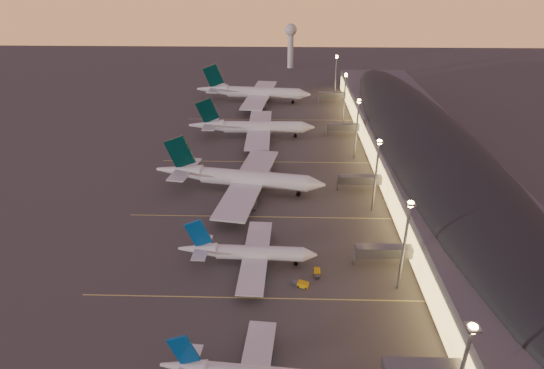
{
  "coord_description": "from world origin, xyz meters",
  "views": [
    {
      "loc": [
        5.95,
        -94.34,
        77.33
      ],
      "look_at": [
        2.0,
        45.0,
        7.0
      ],
      "focal_mm": 30.0,
      "sensor_mm": 36.0,
      "label": 1
    }
  ],
  "objects": [
    {
      "name": "airliner_wide_mid",
      "position": [
        -9.26,
        109.12,
        4.91
      ],
      "size": [
        59.38,
        53.87,
        19.06
      ],
      "rotation": [
        0.0,
        0.0,
        0.01
      ],
      "color": "silver",
      "rests_on": "ground"
    },
    {
      "name": "baggage_tug_d",
      "position": [
        15.4,
        4.97,
        0.53
      ],
      "size": [
        1.83,
        3.95,
        1.17
      ],
      "rotation": [
        0.0,
        0.0,
        1.55
      ],
      "color": "#DCA309",
      "rests_on": "ground"
    },
    {
      "name": "lane_markings",
      "position": [
        0.0,
        40.0,
        0.01
      ],
      "size": [
        90.0,
        180.36,
        0.0
      ],
      "color": "#D8C659",
      "rests_on": "ground"
    },
    {
      "name": "ground",
      "position": [
        0.0,
        0.0,
        0.0
      ],
      "size": [
        700.0,
        700.0,
        0.0
      ],
      "primitive_type": "plane",
      "color": "#3F3D3A"
    },
    {
      "name": "terminal_building",
      "position": [
        61.84,
        72.47,
        8.78
      ],
      "size": [
        56.35,
        255.0,
        17.46
      ],
      "color": "#4D4D52",
      "rests_on": "ground"
    },
    {
      "name": "radar_tower",
      "position": [
        10.0,
        260.0,
        21.87
      ],
      "size": [
        9.0,
        9.0,
        32.5
      ],
      "color": "silver",
      "rests_on": "ground"
    },
    {
      "name": "light_masts",
      "position": [
        36.0,
        65.0,
        17.55
      ],
      "size": [
        2.2,
        217.2,
        25.9
      ],
      "color": "slate",
      "rests_on": "ground"
    },
    {
      "name": "airliner_wide_near",
      "position": [
        -10.17,
        53.47,
        5.2
      ],
      "size": [
        63.0,
        58.06,
        20.2
      ],
      "rotation": [
        0.0,
        0.0,
        -0.16
      ],
      "color": "silver",
      "rests_on": "ground"
    },
    {
      "name": "airliner_wide_far",
      "position": [
        -12.44,
        167.44,
        5.58
      ],
      "size": [
        67.8,
        62.16,
        21.69
      ],
      "rotation": [
        0.0,
        0.0,
        -0.11
      ],
      "color": "silver",
      "rests_on": "ground"
    },
    {
      "name": "airliner_narrow_north",
      "position": [
        -3.75,
        9.49,
        3.59
      ],
      "size": [
        38.81,
        34.61,
        13.89
      ],
      "rotation": [
        0.0,
        0.0,
        -0.03
      ],
      "color": "silver",
      "rests_on": "ground"
    },
    {
      "name": "baggage_tug_c",
      "position": [
        10.87,
        0.11,
        0.57
      ],
      "size": [
        4.51,
        3.01,
        1.25
      ],
      "rotation": [
        0.0,
        0.0,
        -0.35
      ],
      "color": "#DCA309",
      "rests_on": "ground"
    }
  ]
}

